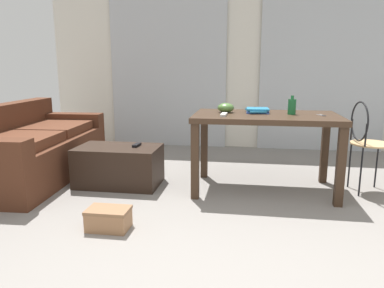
{
  "coord_description": "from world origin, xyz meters",
  "views": [
    {
      "loc": [
        0.1,
        -1.74,
        1.18
      ],
      "look_at": [
        -0.46,
        1.86,
        0.41
      ],
      "focal_mm": 34.09,
      "sensor_mm": 36.0,
      "label": 1
    }
  ],
  "objects": [
    {
      "name": "tv_remote_primary",
      "position": [
        -1.01,
        1.72,
        0.41
      ],
      "size": [
        0.06,
        0.15,
        0.03
      ],
      "primitive_type": "cube",
      "rotation": [
        0.0,
        0.0,
        -0.07
      ],
      "color": "black",
      "rests_on": "coffee_table"
    },
    {
      "name": "craft_table",
      "position": [
        0.26,
        1.74,
        0.64
      ],
      "size": [
        1.35,
        0.78,
        0.75
      ],
      "color": "#382619",
      "rests_on": "ground"
    },
    {
      "name": "couch",
      "position": [
        -2.22,
        1.78,
        0.31
      ],
      "size": [
        1.0,
        1.98,
        0.79
      ],
      "color": "#4C2819",
      "rests_on": "ground"
    },
    {
      "name": "wire_chair",
      "position": [
        1.19,
        1.83,
        0.55
      ],
      "size": [
        0.38,
        0.39,
        0.87
      ],
      "color": "tan",
      "rests_on": "ground"
    },
    {
      "name": "wall_back",
      "position": [
        0.0,
        3.75,
        1.3
      ],
      "size": [
        5.79,
        0.1,
        2.61
      ],
      "primitive_type": "cube",
      "color": "silver",
      "rests_on": "ground"
    },
    {
      "name": "coffee_table",
      "position": [
        -1.19,
        1.68,
        0.2
      ],
      "size": [
        0.83,
        0.51,
        0.4
      ],
      "color": "black",
      "rests_on": "ground"
    },
    {
      "name": "tv_remote_on_table",
      "position": [
        -0.12,
        1.57,
        0.76
      ],
      "size": [
        0.06,
        0.19,
        0.02
      ],
      "primitive_type": "cube",
      "rotation": [
        0.0,
        0.0,
        -0.05
      ],
      "color": "#B7B7B2",
      "rests_on": "craft_table"
    },
    {
      "name": "bowl",
      "position": [
        -0.12,
        1.81,
        0.79
      ],
      "size": [
        0.16,
        0.16,
        0.09
      ],
      "primitive_type": "ellipsoid",
      "color": "#477033",
      "rests_on": "craft_table"
    },
    {
      "name": "bottle_near",
      "position": [
        0.5,
        1.76,
        0.82
      ],
      "size": [
        0.07,
        0.07,
        0.18
      ],
      "color": "#195B2D",
      "rests_on": "craft_table"
    },
    {
      "name": "ground_plane",
      "position": [
        0.0,
        1.48,
        0.0
      ],
      "size": [
        9.0,
        9.0,
        0.0
      ],
      "primitive_type": "plane",
      "color": "gray"
    },
    {
      "name": "curtains",
      "position": [
        0.0,
        3.67,
        1.1
      ],
      "size": [
        3.95,
        0.03,
        2.19
      ],
      "color": "#B2B7BC",
      "rests_on": "ground"
    },
    {
      "name": "shoebox",
      "position": [
        -0.9,
        0.65,
        0.08
      ],
      "size": [
        0.31,
        0.21,
        0.16
      ],
      "color": "#996B47",
      "rests_on": "ground"
    },
    {
      "name": "scissors",
      "position": [
        0.77,
        1.71,
        0.75
      ],
      "size": [
        0.07,
        0.12,
        0.0
      ],
      "color": "#9EA0A5",
      "rests_on": "craft_table"
    },
    {
      "name": "book_stack",
      "position": [
        0.18,
        1.85,
        0.77
      ],
      "size": [
        0.23,
        0.3,
        0.04
      ],
      "color": "#33519E",
      "rests_on": "craft_table"
    }
  ]
}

